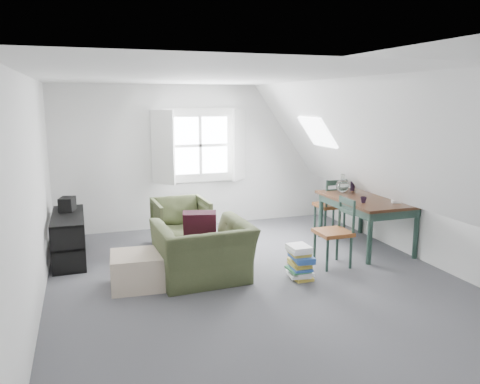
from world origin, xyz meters
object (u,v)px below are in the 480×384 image
object	(u,v)px
armchair_far	(182,245)
dining_table	(366,204)
magazine_stack	(300,262)
armchair_near	(203,280)
dining_chair_far	(331,205)
media_shelf	(69,240)
dining_chair_near	(336,231)
ottoman	(137,270)

from	to	relation	value
armchair_far	dining_table	bearing A→B (deg)	-22.55
armchair_far	magazine_stack	world-z (taller)	magazine_stack
armchair_near	armchair_far	size ratio (longest dim) A/B	1.39
dining_chair_far	media_shelf	world-z (taller)	dining_chair_far
dining_chair_near	magazine_stack	distance (m)	0.77
dining_table	dining_chair_far	bearing A→B (deg)	96.16
dining_chair_far	dining_chair_near	size ratio (longest dim) A/B	1.02
media_shelf	magazine_stack	size ratio (longest dim) A/B	2.96
magazine_stack	dining_table	bearing A→B (deg)	29.67
armchair_far	magazine_stack	bearing A→B (deg)	-60.51
dining_table	magazine_stack	bearing A→B (deg)	-152.00
armchair_far	ottoman	bearing A→B (deg)	-122.96
armchair_near	dining_chair_far	size ratio (longest dim) A/B	1.20
magazine_stack	dining_chair_far	bearing A→B (deg)	50.63
armchair_near	dining_chair_far	bearing A→B (deg)	-154.89
armchair_far	magazine_stack	xyz separation A→B (m)	(1.15, -1.84, 0.22)
ottoman	dining_table	world-z (taller)	dining_table
armchair_near	ottoman	bearing A→B (deg)	-7.52
dining_chair_far	media_shelf	xyz separation A→B (m)	(-4.19, -0.04, -0.20)
ottoman	media_shelf	distance (m)	1.50
armchair_far	media_shelf	xyz separation A→B (m)	(-1.64, -0.17, 0.30)
ottoman	armchair_far	bearing A→B (deg)	59.56
armchair_near	media_shelf	distance (m)	2.11
armchair_far	dining_chair_near	size ratio (longest dim) A/B	0.88
armchair_near	media_shelf	world-z (taller)	media_shelf
dining_chair_near	magazine_stack	size ratio (longest dim) A/B	2.16
armchair_near	dining_chair_near	xyz separation A→B (m)	(1.85, -0.05, 0.49)
dining_chair_near	media_shelf	size ratio (longest dim) A/B	0.73
dining_chair_far	media_shelf	distance (m)	4.20
dining_chair_far	dining_chair_near	distance (m)	1.60
armchair_near	dining_chair_near	bearing A→B (deg)	175.50
armchair_far	armchair_near	bearing A→B (deg)	-93.68
magazine_stack	ottoman	bearing A→B (deg)	168.40
ottoman	dining_table	size ratio (longest dim) A/B	0.40
armchair_near	armchair_far	world-z (taller)	armchair_far
dining_chair_far	magazine_stack	bearing A→B (deg)	51.27
dining_table	media_shelf	distance (m)	4.40
armchair_far	dining_chair_far	size ratio (longest dim) A/B	0.87
ottoman	dining_chair_far	distance (m)	3.65
ottoman	media_shelf	bearing A→B (deg)	122.30
dining_table	magazine_stack	xyz separation A→B (m)	(-1.52, -0.87, -0.46)
dining_table	magazine_stack	size ratio (longest dim) A/B	3.60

